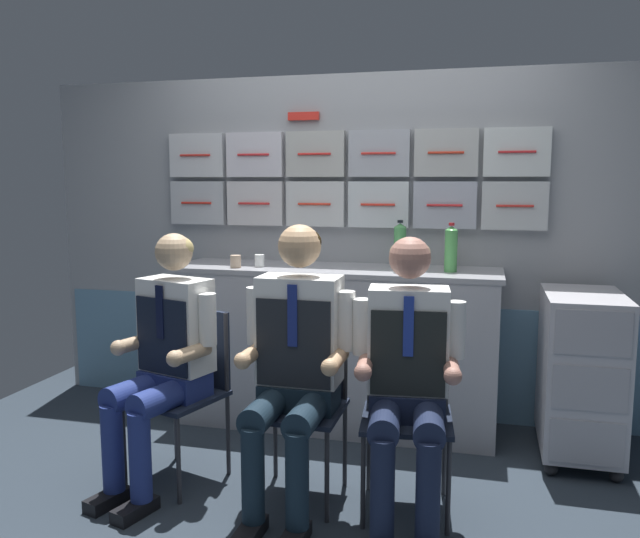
{
  "coord_description": "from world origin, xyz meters",
  "views": [
    {
      "loc": [
        0.8,
        -2.64,
        1.5
      ],
      "look_at": [
        -0.02,
        0.52,
        1.04
      ],
      "focal_mm": 36.14,
      "sensor_mm": 36.0,
      "label": 1
    }
  ],
  "objects_px": {
    "service_trolley": "(581,371)",
    "folding_chair_center": "(305,386)",
    "folding_chair_right": "(407,394)",
    "water_bottle_blue_cap": "(451,249)",
    "espresso_cup_small": "(236,261)",
    "crew_member_right": "(408,368)",
    "crew_member_left": "(164,351)",
    "crew_member_center": "(295,354)",
    "folding_chair_left": "(188,375)"
  },
  "relations": [
    {
      "from": "folding_chair_left",
      "to": "folding_chair_right",
      "type": "height_order",
      "value": "same"
    },
    {
      "from": "crew_member_right",
      "to": "water_bottle_blue_cap",
      "type": "xyz_separation_m",
      "value": [
        0.12,
        1.01,
        0.42
      ]
    },
    {
      "from": "water_bottle_blue_cap",
      "to": "espresso_cup_small",
      "type": "distance_m",
      "value": 1.27
    },
    {
      "from": "folding_chair_left",
      "to": "water_bottle_blue_cap",
      "type": "distance_m",
      "value": 1.61
    },
    {
      "from": "crew_member_left",
      "to": "folding_chair_center",
      "type": "distance_m",
      "value": 0.7
    },
    {
      "from": "service_trolley",
      "to": "crew_member_right",
      "type": "relative_size",
      "value": 0.72
    },
    {
      "from": "crew_member_left",
      "to": "espresso_cup_small",
      "type": "distance_m",
      "value": 0.91
    },
    {
      "from": "folding_chair_left",
      "to": "crew_member_left",
      "type": "relative_size",
      "value": 0.68
    },
    {
      "from": "folding_chair_left",
      "to": "crew_member_left",
      "type": "xyz_separation_m",
      "value": [
        -0.05,
        -0.15,
        0.16
      ]
    },
    {
      "from": "folding_chair_left",
      "to": "crew_member_right",
      "type": "relative_size",
      "value": 0.67
    },
    {
      "from": "crew_member_left",
      "to": "water_bottle_blue_cap",
      "type": "bearing_deg",
      "value": 37.33
    },
    {
      "from": "crew_member_center",
      "to": "folding_chair_right",
      "type": "relative_size",
      "value": 1.54
    },
    {
      "from": "service_trolley",
      "to": "water_bottle_blue_cap",
      "type": "relative_size",
      "value": 3.22
    },
    {
      "from": "folding_chair_right",
      "to": "service_trolley",
      "type": "bearing_deg",
      "value": 40.43
    },
    {
      "from": "crew_member_left",
      "to": "water_bottle_blue_cap",
      "type": "height_order",
      "value": "water_bottle_blue_cap"
    },
    {
      "from": "folding_chair_right",
      "to": "espresso_cup_small",
      "type": "height_order",
      "value": "espresso_cup_small"
    },
    {
      "from": "crew_member_left",
      "to": "folding_chair_center",
      "type": "height_order",
      "value": "crew_member_left"
    },
    {
      "from": "folding_chair_left",
      "to": "espresso_cup_small",
      "type": "distance_m",
      "value": 0.85
    },
    {
      "from": "service_trolley",
      "to": "crew_member_center",
      "type": "distance_m",
      "value": 1.62
    },
    {
      "from": "crew_member_left",
      "to": "folding_chair_center",
      "type": "bearing_deg",
      "value": 11.14
    },
    {
      "from": "service_trolley",
      "to": "folding_chair_right",
      "type": "bearing_deg",
      "value": -139.57
    },
    {
      "from": "service_trolley",
      "to": "crew_member_right",
      "type": "distance_m",
      "value": 1.22
    },
    {
      "from": "folding_chair_right",
      "to": "crew_member_right",
      "type": "height_order",
      "value": "crew_member_right"
    },
    {
      "from": "folding_chair_center",
      "to": "folding_chair_right",
      "type": "relative_size",
      "value": 1.0
    },
    {
      "from": "folding_chair_right",
      "to": "water_bottle_blue_cap",
      "type": "relative_size",
      "value": 3.0
    },
    {
      "from": "crew_member_center",
      "to": "espresso_cup_small",
      "type": "relative_size",
      "value": 17.45
    },
    {
      "from": "folding_chair_center",
      "to": "espresso_cup_small",
      "type": "relative_size",
      "value": 11.33
    },
    {
      "from": "crew_member_right",
      "to": "espresso_cup_small",
      "type": "bearing_deg",
      "value": 142.64
    },
    {
      "from": "crew_member_right",
      "to": "folding_chair_center",
      "type": "bearing_deg",
      "value": 162.99
    },
    {
      "from": "water_bottle_blue_cap",
      "to": "espresso_cup_small",
      "type": "relative_size",
      "value": 3.77
    },
    {
      "from": "service_trolley",
      "to": "folding_chair_center",
      "type": "height_order",
      "value": "service_trolley"
    },
    {
      "from": "crew_member_left",
      "to": "crew_member_right",
      "type": "bearing_deg",
      "value": -1.19
    },
    {
      "from": "folding_chair_right",
      "to": "water_bottle_blue_cap",
      "type": "bearing_deg",
      "value": 80.9
    },
    {
      "from": "service_trolley",
      "to": "espresso_cup_small",
      "type": "height_order",
      "value": "espresso_cup_small"
    },
    {
      "from": "crew_member_right",
      "to": "service_trolley",
      "type": "bearing_deg",
      "value": 46.77
    },
    {
      "from": "espresso_cup_small",
      "to": "crew_member_center",
      "type": "bearing_deg",
      "value": -54.13
    },
    {
      "from": "service_trolley",
      "to": "folding_chair_right",
      "type": "distance_m",
      "value": 1.11
    },
    {
      "from": "folding_chair_left",
      "to": "crew_member_center",
      "type": "xyz_separation_m",
      "value": [
        0.62,
        -0.18,
        0.2
      ]
    },
    {
      "from": "crew_member_center",
      "to": "folding_chair_right",
      "type": "height_order",
      "value": "crew_member_center"
    },
    {
      "from": "folding_chair_center",
      "to": "folding_chair_left",
      "type": "bearing_deg",
      "value": 177.79
    },
    {
      "from": "folding_chair_left",
      "to": "folding_chair_right",
      "type": "relative_size",
      "value": 1.0
    },
    {
      "from": "crew_member_left",
      "to": "espresso_cup_small",
      "type": "height_order",
      "value": "crew_member_left"
    },
    {
      "from": "folding_chair_center",
      "to": "crew_member_center",
      "type": "height_order",
      "value": "crew_member_center"
    },
    {
      "from": "service_trolley",
      "to": "espresso_cup_small",
      "type": "relative_size",
      "value": 12.13
    },
    {
      "from": "folding_chair_left",
      "to": "crew_member_center",
      "type": "distance_m",
      "value": 0.67
    },
    {
      "from": "crew_member_left",
      "to": "crew_member_center",
      "type": "distance_m",
      "value": 0.67
    },
    {
      "from": "service_trolley",
      "to": "folding_chair_center",
      "type": "xyz_separation_m",
      "value": [
        -1.33,
        -0.72,
        0.04
      ]
    },
    {
      "from": "crew_member_center",
      "to": "water_bottle_blue_cap",
      "type": "relative_size",
      "value": 4.62
    },
    {
      "from": "folding_chair_left",
      "to": "crew_member_right",
      "type": "xyz_separation_m",
      "value": [
        1.13,
        -0.18,
        0.17
      ]
    },
    {
      "from": "folding_chair_left",
      "to": "crew_member_left",
      "type": "distance_m",
      "value": 0.23
    }
  ]
}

